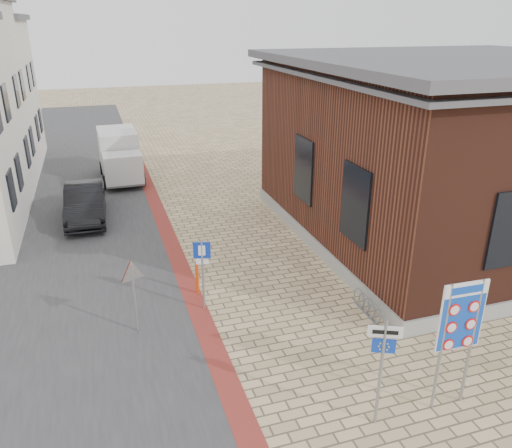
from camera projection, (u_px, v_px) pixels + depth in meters
ground at (316, 384)px, 11.80m from camera, size 120.00×120.00×0.00m
road_strip at (77, 203)px, 23.44m from camera, size 7.00×60.00×0.02m
curb_strip at (168, 234)px, 20.03m from camera, size 0.60×40.00×0.02m
brick_building at (459, 146)px, 19.21m from camera, size 13.00×13.00×6.80m
bike_rack at (369, 308)px, 14.39m from camera, size 0.08×1.80×0.60m
sedan at (85, 203)px, 21.32m from camera, size 1.71×4.60×1.50m
box_truck at (120, 155)px, 26.58m from camera, size 2.16×4.88×2.53m
border_sign at (461, 319)px, 10.35m from camera, size 1.06×0.10×3.09m
essen_sign at (382, 356)px, 10.03m from camera, size 0.65×0.32×2.57m
parking_sign at (202, 263)px, 14.29m from camera, size 0.49×0.17×2.25m
yield_sign at (133, 280)px, 13.19m from camera, size 0.73×0.34×2.14m
bollard at (197, 278)px, 15.48m from camera, size 0.10×0.10×1.12m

